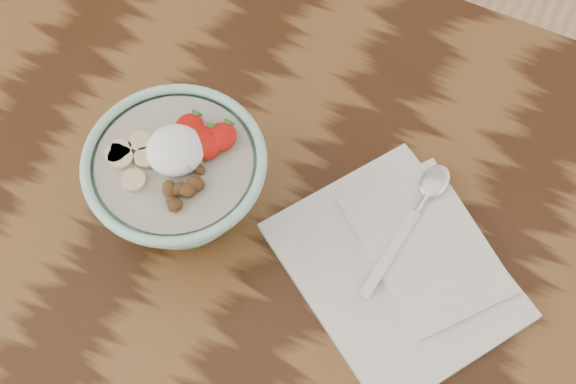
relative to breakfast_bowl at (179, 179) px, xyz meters
The scene contains 4 objects.
table 17.20cm from the breakfast_bowl, 162.51° to the left, with size 160.00×90.00×75.00cm.
breakfast_bowl is the anchor object (origin of this frame).
napkin 28.21cm from the breakfast_bowl, ahead, with size 34.69×33.10×1.67cm.
spoon 29.73cm from the breakfast_bowl, 25.92° to the left, with size 4.55×20.46×1.06cm.
Camera 1 is at (35.57, -36.13, 163.93)cm, focal length 50.00 mm.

